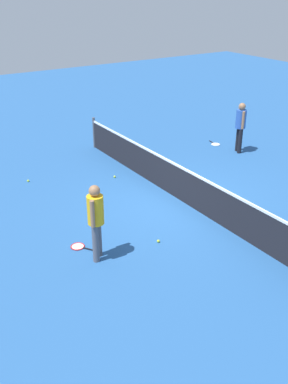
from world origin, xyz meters
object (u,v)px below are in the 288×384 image
Objects in this scene: tennis_racket_far_player at (215,144)px; tennis_ball_stray_left at (28,181)px; player_far_side at (241,123)px; tennis_ball_midcourt at (94,201)px; tennis_ball_near_player at (115,177)px; tennis_ball_baseline at (158,241)px; player_near_side at (96,216)px; tennis_racket_near_player at (79,247)px.

tennis_racket_far_player is 6.80m from tennis_ball_stray_left.
tennis_ball_midcourt is at bearing -82.72° from player_far_side.
tennis_ball_midcourt is at bearing -48.54° from tennis_ball_near_player.
tennis_ball_midcourt is 1.00× the size of tennis_ball_stray_left.
tennis_ball_baseline is 1.00× the size of tennis_ball_stray_left.
tennis_racket_far_player is 6.05m from tennis_ball_midcourt.
player_near_side reaches higher than tennis_ball_near_player.
tennis_ball_midcourt and tennis_ball_stray_left have the same top height.
tennis_ball_midcourt is (1.76, -5.79, 0.02)m from tennis_racket_far_player.
tennis_racket_far_player is 9.12× the size of tennis_ball_baseline.
tennis_ball_midcourt is 2.59m from tennis_ball_baseline.
tennis_racket_far_player is (-4.14, 6.91, -1.00)m from player_near_side.
player_far_side is 2.92× the size of tennis_racket_near_player.
tennis_ball_baseline is (3.33, -5.63, -0.98)m from player_far_side.
tennis_racket_far_player is at bearing 128.33° from tennis_ball_baseline.
player_near_side reaches higher than tennis_racket_far_player.
tennis_racket_near_player is at bearing -41.39° from tennis_ball_near_player.
tennis_ball_baseline is (3.70, -0.97, 0.00)m from tennis_ball_near_player.
player_near_side is at bearing -1.56° from tennis_ball_stray_left.
tennis_ball_near_player is 1.00× the size of tennis_ball_stray_left.
tennis_ball_baseline is (4.33, -5.48, 0.02)m from tennis_racket_far_player.
tennis_racket_near_player is at bearing -70.67° from player_far_side.
tennis_ball_midcourt is at bearing 144.16° from tennis_racket_near_player.
tennis_racket_near_player is 8.82× the size of tennis_ball_baseline.
player_far_side reaches higher than tennis_racket_far_player.
player_near_side is 4.74m from tennis_ball_stray_left.
tennis_ball_baseline is at bearing -59.40° from player_far_side.
tennis_racket_far_player is at bearing -171.23° from player_far_side.
player_near_side is 1.00× the size of player_far_side.
tennis_ball_near_player and tennis_ball_midcourt have the same top height.
player_far_side is 25.76× the size of tennis_ball_stray_left.
tennis_ball_near_player is 1.00× the size of tennis_ball_baseline.
player_far_side is at bearing 120.60° from tennis_ball_baseline.
tennis_racket_near_player is at bearing -4.05° from tennis_ball_stray_left.
tennis_ball_near_player reaches higher than tennis_racket_far_player.
tennis_racket_near_player is (2.53, -7.22, -1.00)m from player_far_side.
tennis_ball_baseline reaches higher than tennis_racket_near_player.
tennis_ball_stray_left is (-2.25, -1.00, 0.00)m from tennis_ball_midcourt.
tennis_ball_stray_left is (-4.63, 0.13, -0.98)m from player_near_side.
player_near_side is at bearing -34.34° from tennis_ball_near_player.
tennis_ball_near_player is 3.82m from tennis_ball_baseline.
tennis_ball_midcourt is (-1.78, 1.28, 0.02)m from tennis_racket_near_player.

